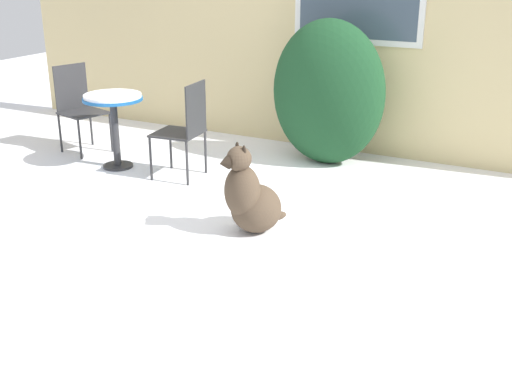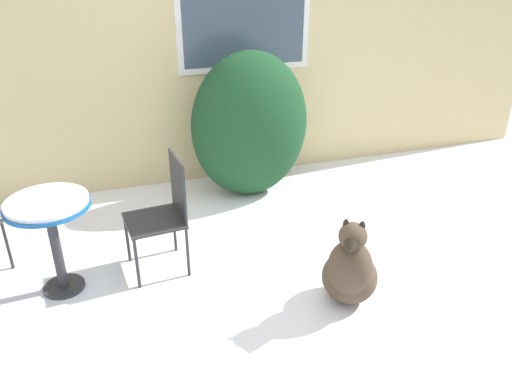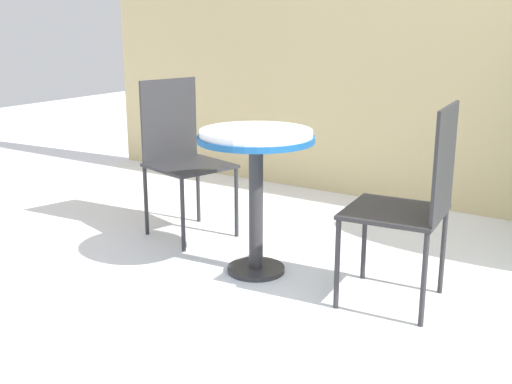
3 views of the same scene
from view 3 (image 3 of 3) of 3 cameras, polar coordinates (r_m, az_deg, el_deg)
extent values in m
cylinder|color=#2D2D30|center=(3.38, 0.00, -6.86)|extent=(0.30, 0.30, 0.03)
cylinder|color=#2D2D30|center=(3.26, 0.00, -1.26)|extent=(0.07, 0.07, 0.66)
cylinder|color=#195699|center=(3.18, 0.00, 4.73)|extent=(0.59, 0.59, 0.03)
cylinder|color=white|center=(3.18, 0.00, 5.28)|extent=(0.56, 0.56, 0.03)
cube|color=#2D2D30|center=(3.81, -5.89, 2.34)|extent=(0.53, 0.53, 0.02)
cube|color=#2D2D30|center=(3.93, -7.73, 6.42)|extent=(0.12, 0.38, 0.49)
cylinder|color=#2D2D30|center=(3.61, -6.52, -2.08)|extent=(0.02, 0.02, 0.43)
cylinder|color=#2D2D30|center=(3.83, -1.75, -0.95)|extent=(0.02, 0.02, 0.43)
cylinder|color=#2D2D30|center=(3.93, -9.75, -0.78)|extent=(0.02, 0.02, 0.43)
cylinder|color=#2D2D30|center=(4.13, -5.17, 0.20)|extent=(0.02, 0.02, 0.43)
cube|color=#2D2D30|center=(2.97, 12.19, -1.73)|extent=(0.46, 0.46, 0.02)
cube|color=#2D2D30|center=(2.86, 16.42, 2.57)|extent=(0.05, 0.39, 0.49)
cylinder|color=#2D2D30|center=(3.27, 9.60, -4.11)|extent=(0.02, 0.02, 0.43)
cylinder|color=#2D2D30|center=(2.92, 7.23, -6.40)|extent=(0.02, 0.02, 0.43)
cylinder|color=#2D2D30|center=(3.18, 16.29, -5.07)|extent=(0.02, 0.02, 0.43)
cylinder|color=#2D2D30|center=(2.83, 14.70, -7.59)|extent=(0.02, 0.02, 0.43)
camera|label=1|loc=(3.37, 166.15, -1.83)|focal=45.00mm
camera|label=2|loc=(1.78, -98.02, 34.89)|focal=35.00mm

